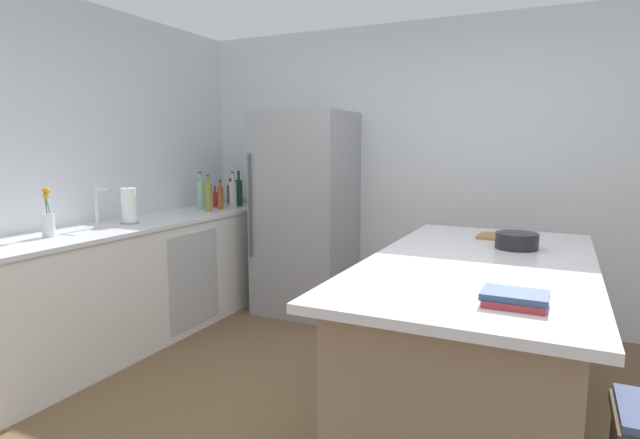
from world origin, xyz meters
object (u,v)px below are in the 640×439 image
at_px(gin_bottle, 201,195).
at_px(vinegar_bottle, 221,197).
at_px(paper_towel_roll, 129,206).
at_px(olive_oil_bottle, 208,197).
at_px(kitchen_island, 477,345).
at_px(refrigerator, 306,213).
at_px(sink_faucet, 98,206).
at_px(syrup_bottle, 231,194).
at_px(soda_bottle, 233,193).
at_px(mixing_bowl, 517,241).
at_px(wine_bottle, 239,192).
at_px(cookbook_stack, 515,298).
at_px(hot_sauce_bottle, 215,199).
at_px(cutting_board, 504,237).
at_px(flower_vase, 48,221).

bearing_deg(gin_bottle, vinegar_bottle, 28.45).
relative_size(paper_towel_roll, olive_oil_bottle, 0.94).
xyz_separation_m(kitchen_island, refrigerator, (-1.75, 1.42, 0.44)).
height_order(kitchen_island, vinegar_bottle, vinegar_bottle).
bearing_deg(sink_faucet, syrup_bottle, 90.93).
distance_m(soda_bottle, mixing_bowl, 2.84).
distance_m(refrigerator, olive_oil_bottle, 0.89).
xyz_separation_m(wine_bottle, olive_oil_bottle, (-0.00, -0.48, -0.00)).
xyz_separation_m(refrigerator, cookbook_stack, (1.97, -2.16, 0.05)).
bearing_deg(gin_bottle, sink_faucet, -88.62).
bearing_deg(sink_faucet, hot_sauce_bottle, 90.05).
bearing_deg(syrup_bottle, refrigerator, -9.29).
xyz_separation_m(sink_faucet, olive_oil_bottle, (0.14, 1.10, -0.02)).
xyz_separation_m(sink_faucet, cutting_board, (2.71, 0.81, -0.15)).
relative_size(refrigerator, olive_oil_bottle, 5.50).
bearing_deg(refrigerator, soda_bottle, -176.93).
distance_m(cookbook_stack, cutting_board, 1.46).
xyz_separation_m(flower_vase, hot_sauce_bottle, (-0.01, 1.79, -0.02)).
xyz_separation_m(refrigerator, paper_towel_roll, (-0.87, -1.27, 0.16)).
relative_size(soda_bottle, cookbook_stack, 1.44).
bearing_deg(cookbook_stack, cutting_board, 97.08).
relative_size(flower_vase, paper_towel_roll, 1.03).
bearing_deg(hot_sauce_bottle, olive_oil_bottle, -63.97).
bearing_deg(refrigerator, flower_vase, -115.09).
bearing_deg(paper_towel_roll, sink_faucet, -99.35).
relative_size(kitchen_island, refrigerator, 1.19).
bearing_deg(olive_oil_bottle, wine_bottle, 89.75).
distance_m(kitchen_island, wine_bottle, 2.99).
distance_m(olive_oil_bottle, cookbook_stack, 3.26).
xyz_separation_m(syrup_bottle, cookbook_stack, (2.91, -2.31, -0.08)).
bearing_deg(syrup_bottle, paper_towel_roll, -87.22).
bearing_deg(cutting_board, syrup_bottle, 162.43).
relative_size(hot_sauce_bottle, gin_bottle, 0.59).
xyz_separation_m(flower_vase, paper_towel_roll, (0.03, 0.66, 0.03)).
bearing_deg(cookbook_stack, gin_bottle, 147.71).
relative_size(sink_faucet, soda_bottle, 0.87).
height_order(cookbook_stack, cutting_board, cookbook_stack).
bearing_deg(cutting_board, soda_bottle, 165.35).
bearing_deg(hot_sauce_bottle, mixing_bowl, -17.64).
bearing_deg(vinegar_bottle, paper_towel_roll, -95.07).
bearing_deg(flower_vase, cookbook_stack, -4.66).
relative_size(soda_bottle, vinegar_bottle, 1.24).
xyz_separation_m(sink_faucet, gin_bottle, (-0.03, 1.20, -0.02)).
bearing_deg(cookbook_stack, kitchen_island, 107.03).
height_order(wine_bottle, hot_sauce_bottle, wine_bottle).
bearing_deg(kitchen_island, olive_oil_bottle, 158.29).
bearing_deg(sink_faucet, paper_towel_roll, 80.65).
height_order(sink_faucet, flower_vase, flower_vase).
height_order(kitchen_island, olive_oil_bottle, olive_oil_bottle).
xyz_separation_m(kitchen_island, gin_bottle, (-2.69, 1.10, 0.60)).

